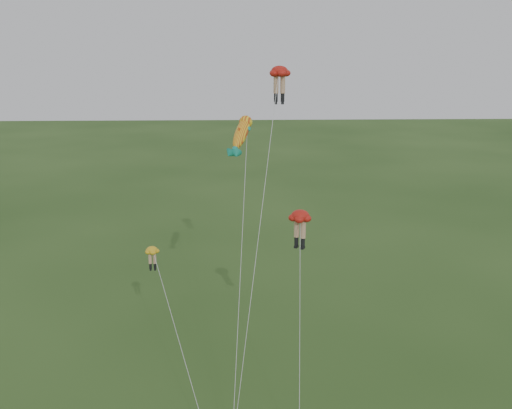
{
  "coord_description": "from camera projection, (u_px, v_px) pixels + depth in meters",
  "views": [
    {
      "loc": [
        -0.11,
        -29.64,
        22.6
      ],
      "look_at": [
        1.1,
        6.0,
        12.62
      ],
      "focal_mm": 40.0,
      "sensor_mm": 36.0,
      "label": 1
    }
  ],
  "objects": [
    {
      "name": "legs_kite_red_high",
      "position": [
        279.0,
        80.0,
        36.14
      ],
      "size": [
        4.03,
        10.08,
        21.37
      ],
      "rotation": [
        0.0,
        0.0,
        -0.05
      ],
      "color": "#B51B12",
      "rests_on": "ground"
    },
    {
      "name": "legs_kite_red_mid",
      "position": [
        300.0,
        221.0,
        35.7
      ],
      "size": [
        2.04,
        8.34,
        12.69
      ],
      "rotation": [
        0.0,
        0.0,
        -0.54
      ],
      "color": "#B51B12",
      "rests_on": "ground"
    },
    {
      "name": "legs_kite_yellow",
      "position": [
        154.0,
        260.0,
        37.55
      ],
      "size": [
        4.85,
        9.5,
        9.76
      ],
      "rotation": [
        0.0,
        0.0,
        0.06
      ],
      "color": "gold",
      "rests_on": "ground"
    },
    {
      "name": "fish_kite",
      "position": [
        242.0,
        134.0,
        36.0
      ],
      "size": [
        1.9,
        10.69,
        18.54
      ],
      "rotation": [
        0.68,
        0.0,
        -0.4
      ],
      "color": "yellow",
      "rests_on": "ground"
    }
  ]
}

